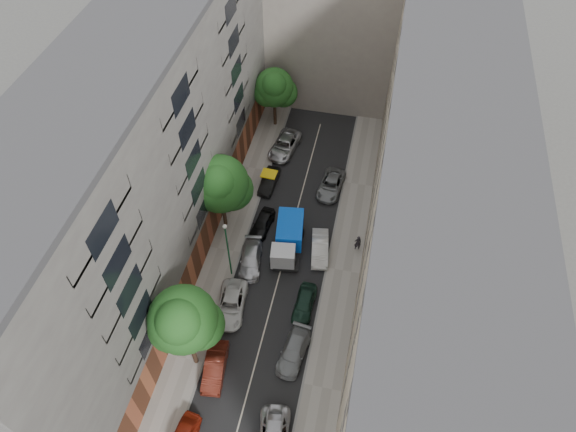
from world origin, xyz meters
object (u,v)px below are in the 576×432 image
(car_left_1, at_px, (215,367))
(pedestrian, at_px, (358,243))
(lamp_post, at_px, (227,245))
(tarp_truck, at_px, (288,238))
(tree_far, at_px, (275,89))
(tree_mid, at_px, (221,186))
(car_left_3, at_px, (251,259))
(car_left_6, at_px, (285,145))
(car_left_5, at_px, (269,181))
(car_right_1, at_px, (294,351))
(car_right_2, at_px, (304,303))
(car_right_3, at_px, (320,248))
(car_right_4, at_px, (331,185))
(car_left_4, at_px, (262,223))
(car_left_2, at_px, (231,304))
(tree_near, at_px, (184,322))

(car_left_1, distance_m, pedestrian, 16.87)
(lamp_post, bearing_deg, tarp_truck, 42.64)
(tree_far, bearing_deg, lamp_post, -87.75)
(tree_mid, bearing_deg, pedestrian, -1.02)
(tarp_truck, bearing_deg, tree_mid, 160.07)
(car_left_3, bearing_deg, car_left_6, 82.54)
(pedestrian, bearing_deg, car_left_3, 2.97)
(car_left_5, bearing_deg, tree_mid, -111.38)
(car_right_1, xyz_separation_m, tree_mid, (-9.10, 11.74, 4.87))
(car_left_5, bearing_deg, tree_far, 102.68)
(car_right_2, height_order, tree_mid, tree_mid)
(car_left_5, distance_m, car_left_6, 5.61)
(car_right_3, height_order, tree_far, tree_far)
(car_right_4, bearing_deg, car_left_4, -124.84)
(tarp_truck, xyz_separation_m, car_left_6, (-3.20, 13.08, -0.72))
(tree_mid, height_order, tree_far, tree_mid)
(car_left_5, relative_size, car_right_1, 0.88)
(car_right_1, bearing_deg, lamp_post, 145.16)
(tarp_truck, bearing_deg, car_left_1, -110.71)
(car_left_2, height_order, car_right_4, car_left_2)
(tree_mid, relative_size, pedestrian, 4.63)
(tarp_truck, xyz_separation_m, car_left_5, (-3.60, 7.48, -0.80))
(car_left_5, distance_m, tree_mid, 8.29)
(car_left_3, relative_size, car_left_4, 1.20)
(car_left_4, height_order, tree_mid, tree_mid)
(car_right_2, bearing_deg, car_left_1, -126.71)
(tree_mid, bearing_deg, car_left_3, -47.72)
(car_left_4, height_order, car_left_6, car_left_6)
(car_left_2, height_order, car_right_2, car_left_2)
(car_left_6, height_order, car_right_2, car_left_6)
(car_left_3, distance_m, pedestrian, 9.90)
(car_right_2, height_order, tree_far, tree_far)
(tree_far, bearing_deg, tarp_truck, -73.17)
(car_right_1, xyz_separation_m, lamp_post, (-7.00, 6.38, 3.68))
(car_right_1, relative_size, car_right_4, 0.96)
(car_right_2, xyz_separation_m, tree_far, (-7.82, 22.85, 4.34))
(car_right_4, bearing_deg, car_right_3, -81.54)
(car_left_4, bearing_deg, tree_near, -89.75)
(tree_near, relative_size, lamp_post, 1.39)
(car_left_5, relative_size, car_right_4, 0.84)
(car_left_1, relative_size, pedestrian, 2.45)
(tarp_truck, relative_size, car_left_5, 1.50)
(car_left_5, distance_m, lamp_post, 12.05)
(car_right_1, bearing_deg, car_right_3, 95.93)
(car_right_1, bearing_deg, car_right_4, 97.51)
(tree_near, distance_m, tree_mid, 14.22)
(tarp_truck, relative_size, car_left_4, 1.55)
(car_right_4, bearing_deg, tree_mid, -136.55)
(car_left_1, bearing_deg, car_left_5, 84.74)
(car_left_2, distance_m, tree_mid, 10.44)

